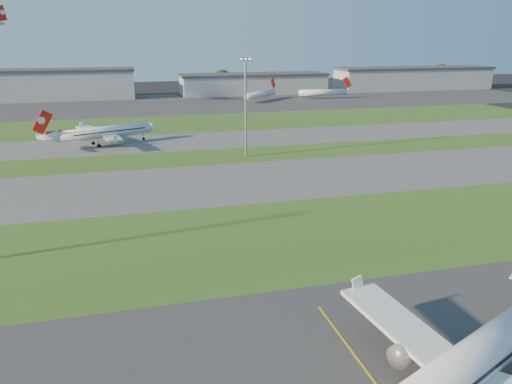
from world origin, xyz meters
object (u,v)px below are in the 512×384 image
object	(u,v)px
mini_jet_near	(261,94)
mini_jet_far	(324,92)
airliner_taxiing	(105,133)
airliner_parked	(473,363)
light_mast_centre	(246,101)

from	to	relation	value
mini_jet_near	mini_jet_far	distance (m)	34.01
airliner_taxiing	mini_jet_near	world-z (taller)	airliner_taxiing
mini_jet_near	airliner_parked	bearing A→B (deg)	-145.14
airliner_parked	mini_jet_near	size ratio (longest dim) A/B	1.57
airliner_parked	mini_jet_far	distance (m)	224.46
airliner_parked	airliner_taxiing	size ratio (longest dim) A/B	1.06
mini_jet_far	light_mast_centre	xyz separation A→B (m)	(-69.41, -116.09, 11.53)
airliner_taxiing	mini_jet_far	size ratio (longest dim) A/B	1.12
airliner_taxiing	mini_jet_near	bearing A→B (deg)	-150.83
airliner_taxiing	mini_jet_near	xyz separation A→B (m)	(72.26, 89.90, -0.43)
airliner_parked	mini_jet_far	bearing A→B (deg)	47.03
mini_jet_far	light_mast_centre	size ratio (longest dim) A/B	1.11
mini_jet_near	light_mast_centre	distance (m)	120.96
mini_jet_near	mini_jet_far	world-z (taller)	same
airliner_taxiing	mini_jet_far	world-z (taller)	airliner_taxiing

